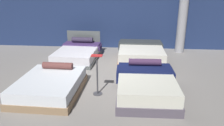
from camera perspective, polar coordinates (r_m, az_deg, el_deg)
ground_plane at (r=6.80m, az=-2.34°, el=-3.61°), size 18.00×18.00×0.02m
showroom_back_wall at (r=9.75m, az=0.04°, el=14.11°), size 18.00×0.06×3.50m
bed_0 at (r=5.90m, az=-15.85°, el=-5.63°), size 1.59×2.02×0.63m
bed_1 at (r=5.59m, az=8.90°, el=-5.90°), size 1.54×1.94×0.77m
bed_2 at (r=8.44m, az=-8.91°, el=2.54°), size 1.62×2.14×0.92m
bed_3 at (r=8.21m, az=7.54°, el=2.43°), size 1.72×2.06×0.60m
price_sign at (r=5.56m, az=-3.85°, el=-4.35°), size 0.28×0.24×1.05m
support_pillar at (r=9.46m, az=18.16°, el=13.02°), size 0.37×0.37×3.50m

